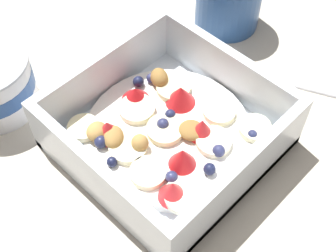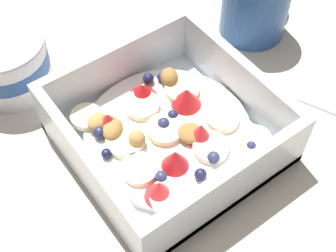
% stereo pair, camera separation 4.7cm
% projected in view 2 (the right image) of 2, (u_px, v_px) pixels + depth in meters
% --- Properties ---
extents(ground_plane, '(2.40, 2.40, 0.00)m').
position_uv_depth(ground_plane, '(182.00, 141.00, 0.49)').
color(ground_plane, beige).
extents(fruit_bowl, '(0.19, 0.19, 0.07)m').
position_uv_depth(fruit_bowl, '(167.00, 131.00, 0.47)').
color(fruit_bowl, white).
rests_on(fruit_bowl, ground).
extents(spoon, '(0.09, 0.17, 0.01)m').
position_uv_depth(spoon, '(301.00, 97.00, 0.52)').
color(spoon, silver).
rests_on(spoon, ground).
extents(yogurt_cup, '(0.10, 0.10, 0.07)m').
position_uv_depth(yogurt_cup, '(6.00, 62.00, 0.52)').
color(yogurt_cup, white).
rests_on(yogurt_cup, ground).
extents(coffee_mug, '(0.11, 0.08, 0.09)m').
position_uv_depth(coffee_mug, '(257.00, 0.00, 0.56)').
color(coffee_mug, '#2D5699').
rests_on(coffee_mug, ground).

